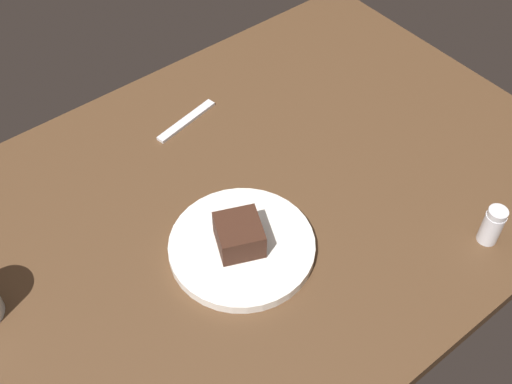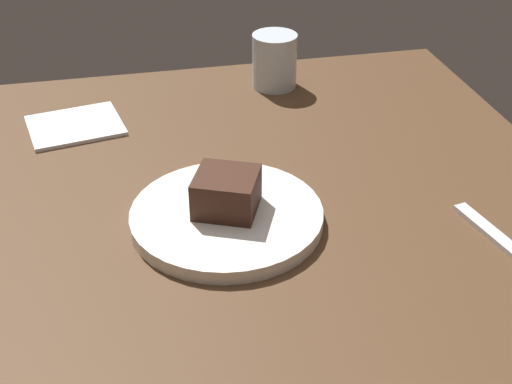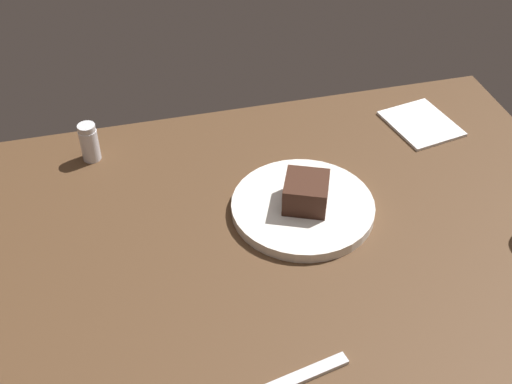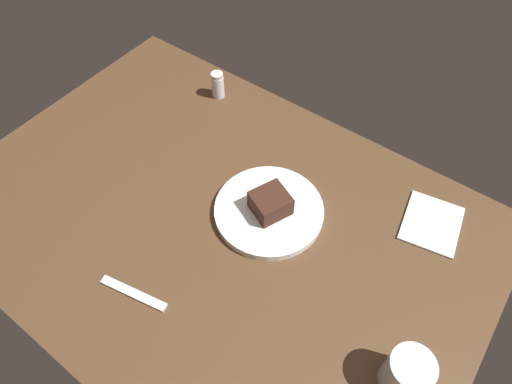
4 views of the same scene
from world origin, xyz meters
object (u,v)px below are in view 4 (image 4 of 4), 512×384
at_px(water_glass, 407,373).
at_px(folded_napkin, 432,223).
at_px(dessert_spoon, 134,293).
at_px(salt_shaker, 218,85).
at_px(dessert_plate, 269,211).
at_px(chocolate_cake_slice, 270,203).

relative_size(water_glass, folded_napkin, 0.67).
bearing_deg(dessert_spoon, salt_shaker, 101.46).
distance_m(dessert_plate, salt_shaker, 0.42).
bearing_deg(folded_napkin, dessert_plate, -148.56).
distance_m(water_glass, dessert_spoon, 0.53).
height_order(chocolate_cake_slice, dessert_spoon, chocolate_cake_slice).
bearing_deg(chocolate_cake_slice, folded_napkin, 31.94).
xyz_separation_m(salt_shaker, folded_napkin, (0.66, -0.05, -0.03)).
height_order(chocolate_cake_slice, salt_shaker, salt_shaker).
relative_size(dessert_plate, water_glass, 2.60).
xyz_separation_m(dessert_plate, chocolate_cake_slice, (0.00, -0.00, 0.03)).
xyz_separation_m(chocolate_cake_slice, dessert_spoon, (-0.11, -0.32, -0.04)).
height_order(dessert_spoon, folded_napkin, dessert_spoon).
xyz_separation_m(salt_shaker, water_glass, (0.74, -0.40, 0.01)).
bearing_deg(water_glass, salt_shaker, 151.58).
distance_m(chocolate_cake_slice, water_glass, 0.43).
relative_size(dessert_plate, salt_shaker, 3.26).
bearing_deg(water_glass, dessert_spoon, -162.09).
bearing_deg(dessert_plate, salt_shaker, 144.73).
height_order(salt_shaker, water_glass, water_glass).
bearing_deg(dessert_plate, chocolate_cake_slice, -18.37).
distance_m(dessert_spoon, folded_napkin, 0.66).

